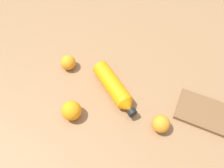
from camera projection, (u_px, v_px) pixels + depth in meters
The scene contains 6 objects.
ground_plane at pixel (106, 88), 1.04m from camera, with size 2.40×2.40×0.00m, color olive.
water_bottle at pixel (115, 88), 0.99m from camera, with size 0.23×0.24×0.07m.
orange_0 at pixel (72, 111), 0.93m from camera, with size 0.08×0.08×0.08m, color orange.
orange_1 at pixel (68, 63), 1.07m from camera, with size 0.07×0.07×0.07m, color orange.
orange_2 at pixel (161, 124), 0.90m from camera, with size 0.07×0.07×0.07m, color orange.
cutting_board at pixel (205, 113), 0.96m from camera, with size 0.23×0.15×0.02m, color brown.
Camera 1 is at (0.16, -0.53, 0.88)m, focal length 37.09 mm.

